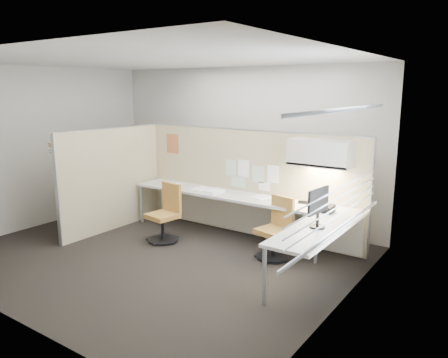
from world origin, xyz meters
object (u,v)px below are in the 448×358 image
Objects in this scene: chair_left at (166,215)px; chair_right at (276,230)px; desk at (252,208)px; monitor at (318,205)px; phone at (326,208)px.

chair_left is 1.84m from chair_right.
chair_left is (-1.25, -0.60, -0.17)m from desk.
phone is at bearing 19.66° from monitor.
chair_left reaches higher than chair_right.
desk is 1.60m from monitor.
monitor reaches higher than desk.
chair_left reaches higher than phone.
phone is (-0.18, 0.73, -0.23)m from monitor.
phone is (1.19, 0.02, 0.18)m from desk.
phone is at bearing 22.29° from chair_left.
chair_left is 1.85× the size of monitor.
desk is 17.73× the size of phone.
chair_right is at bearing -151.68° from phone.
chair_right is at bearing -23.13° from desk.
phone reaches higher than desk.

